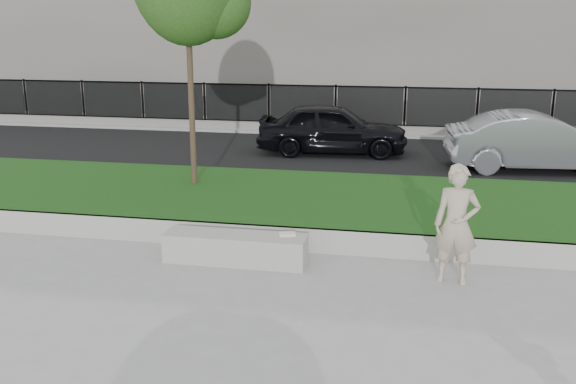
% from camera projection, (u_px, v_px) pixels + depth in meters
% --- Properties ---
extents(ground, '(90.00, 90.00, 0.00)m').
position_uv_depth(ground, '(277.00, 275.00, 9.35)').
color(ground, gray).
rests_on(ground, ground).
extents(grass_bank, '(34.00, 4.00, 0.40)m').
position_uv_depth(grass_bank, '(310.00, 206.00, 12.14)').
color(grass_bank, black).
rests_on(grass_bank, ground).
extents(grass_kerb, '(34.00, 0.08, 0.40)m').
position_uv_depth(grass_kerb, '(290.00, 239.00, 10.28)').
color(grass_kerb, '#9A9790').
rests_on(grass_kerb, ground).
extents(street, '(34.00, 7.00, 0.04)m').
position_uv_depth(street, '(341.00, 157.00, 17.40)').
color(street, black).
rests_on(street, ground).
extents(far_pavement, '(34.00, 3.00, 0.12)m').
position_uv_depth(far_pavement, '(356.00, 129.00, 21.66)').
color(far_pavement, gray).
rests_on(far_pavement, ground).
extents(iron_fence, '(32.00, 0.30, 1.50)m').
position_uv_depth(iron_fence, '(354.00, 119.00, 20.59)').
color(iron_fence, slate).
rests_on(iron_fence, far_pavement).
extents(stone_bench, '(2.18, 0.54, 0.45)m').
position_uv_depth(stone_bench, '(236.00, 248.00, 9.80)').
color(stone_bench, '#9A9790').
rests_on(stone_bench, ground).
extents(man, '(0.66, 0.47, 1.70)m').
position_uv_depth(man, '(456.00, 225.00, 8.91)').
color(man, '#BAA68F').
rests_on(man, ground).
extents(book, '(0.28, 0.24, 0.03)m').
position_uv_depth(book, '(287.00, 234.00, 9.72)').
color(book, white).
rests_on(book, stone_bench).
extents(car_dark, '(4.19, 1.95, 1.39)m').
position_uv_depth(car_dark, '(333.00, 129.00, 17.54)').
color(car_dark, black).
rests_on(car_dark, street).
extents(car_silver, '(4.41, 1.91, 1.41)m').
position_uv_depth(car_silver, '(537.00, 142.00, 15.55)').
color(car_silver, gray).
rests_on(car_silver, street).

